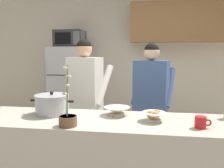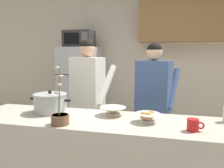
# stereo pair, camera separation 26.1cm
# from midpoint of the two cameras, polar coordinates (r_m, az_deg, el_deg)

# --- Properties ---
(back_wall_unit) EXTENTS (6.00, 0.48, 2.60)m
(back_wall_unit) POSITION_cam_midpoint_polar(r_m,az_deg,el_deg) (4.24, 5.05, 6.69)
(back_wall_unit) COLOR beige
(back_wall_unit) RESTS_ON ground
(kitchen_island) EXTENTS (2.46, 0.68, 0.92)m
(kitchen_island) POSITION_cam_midpoint_polar(r_m,az_deg,el_deg) (2.31, -5.63, -19.69)
(kitchen_island) COLOR #BCB7A8
(kitchen_island) RESTS_ON ground
(refrigerator) EXTENTS (0.64, 0.68, 1.62)m
(refrigerator) POSITION_cam_midpoint_polar(r_m,az_deg,el_deg) (4.15, -11.65, -2.36)
(refrigerator) COLOR #B7BABF
(refrigerator) RESTS_ON ground
(microwave) EXTENTS (0.48, 0.37, 0.28)m
(microwave) POSITION_cam_midpoint_polar(r_m,az_deg,el_deg) (4.08, -12.13, 10.83)
(microwave) COLOR #2D2D30
(microwave) RESTS_ON refrigerator
(person_near_pot) EXTENTS (0.61, 0.54, 1.68)m
(person_near_pot) POSITION_cam_midpoint_polar(r_m,az_deg,el_deg) (2.92, -9.17, -1.59)
(person_near_pot) COLOR #33384C
(person_near_pot) RESTS_ON ground
(person_by_sink) EXTENTS (0.58, 0.52, 1.64)m
(person_by_sink) POSITION_cam_midpoint_polar(r_m,az_deg,el_deg) (2.91, 7.04, -2.24)
(person_by_sink) COLOR #726656
(person_by_sink) RESTS_ON ground
(cooking_pot) EXTENTS (0.44, 0.33, 0.23)m
(cooking_pot) POSITION_cam_midpoint_polar(r_m,az_deg,el_deg) (2.39, -17.59, -4.82)
(cooking_pot) COLOR #ADAFB5
(cooking_pot) RESTS_ON kitchen_island
(coffee_mug) EXTENTS (0.13, 0.09, 0.10)m
(coffee_mug) POSITION_cam_midpoint_polar(r_m,az_deg,el_deg) (1.96, 17.44, -9.04)
(coffee_mug) COLOR red
(coffee_mug) RESTS_ON kitchen_island
(bread_bowl) EXTENTS (0.22, 0.22, 0.10)m
(bread_bowl) POSITION_cam_midpoint_polar(r_m,az_deg,el_deg) (2.06, 6.76, -7.76)
(bread_bowl) COLOR white
(bread_bowl) RESTS_ON kitchen_island
(empty_bowl) EXTENTS (0.26, 0.26, 0.08)m
(empty_bowl) POSITION_cam_midpoint_polar(r_m,az_deg,el_deg) (2.25, -2.09, -6.55)
(empty_bowl) COLOR beige
(empty_bowl) RESTS_ON kitchen_island
(potted_orchid) EXTENTS (0.15, 0.15, 0.50)m
(potted_orchid) POSITION_cam_midpoint_polar(r_m,az_deg,el_deg) (1.98, -14.56, -8.15)
(potted_orchid) COLOR brown
(potted_orchid) RESTS_ON kitchen_island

